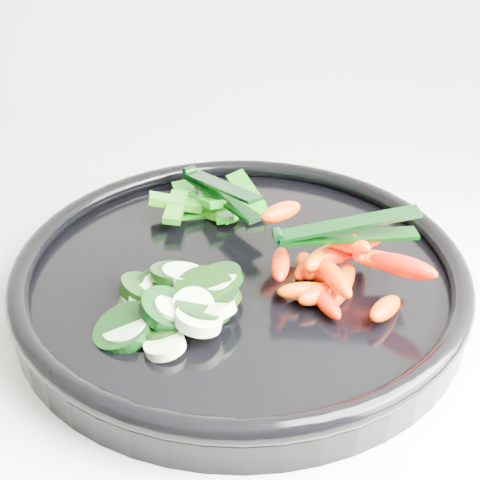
# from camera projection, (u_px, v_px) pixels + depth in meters

# --- Properties ---
(veggie_tray) EXTENTS (0.42, 0.42, 0.04)m
(veggie_tray) POSITION_uv_depth(u_px,v_px,m) (240.00, 275.00, 0.56)
(veggie_tray) COLOR black
(veggie_tray) RESTS_ON counter
(cucumber_pile) EXTENTS (0.12, 0.12, 0.04)m
(cucumber_pile) POSITION_uv_depth(u_px,v_px,m) (170.00, 300.00, 0.51)
(cucumber_pile) COLOR black
(cucumber_pile) RESTS_ON veggie_tray
(carrot_pile) EXTENTS (0.15, 0.13, 0.06)m
(carrot_pile) POSITION_uv_depth(u_px,v_px,m) (335.00, 265.00, 0.53)
(carrot_pile) COLOR #FF3100
(carrot_pile) RESTS_ON veggie_tray
(pepper_pile) EXTENTS (0.11, 0.09, 0.03)m
(pepper_pile) POSITION_uv_depth(u_px,v_px,m) (209.00, 204.00, 0.63)
(pepper_pile) COLOR #0A6309
(pepper_pile) RESTS_ON veggie_tray
(tong_carrot) EXTENTS (0.11, 0.04, 0.02)m
(tong_carrot) POSITION_uv_depth(u_px,v_px,m) (344.00, 231.00, 0.51)
(tong_carrot) COLOR black
(tong_carrot) RESTS_ON carrot_pile
(tong_pepper) EXTENTS (0.09, 0.09, 0.02)m
(tong_pepper) POSITION_uv_depth(u_px,v_px,m) (219.00, 190.00, 0.62)
(tong_pepper) COLOR black
(tong_pepper) RESTS_ON pepper_pile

